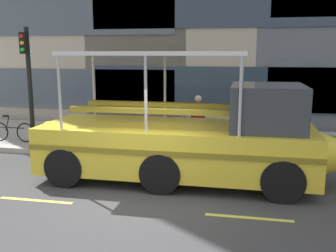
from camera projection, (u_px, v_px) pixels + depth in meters
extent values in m
plane|color=#3D3D3F|center=(144.00, 198.00, 9.00)|extent=(120.00, 120.00, 0.00)
cube|color=#A8A59E|center=(183.00, 141.00, 14.38)|extent=(32.00, 4.80, 0.18)
cube|color=#B2ADA3|center=(170.00, 159.00, 11.98)|extent=(32.00, 0.18, 0.18)
cube|color=#DBD64C|center=(36.00, 200.00, 8.83)|extent=(1.80, 0.12, 0.01)
cube|color=#DBD64C|center=(249.00, 218.00, 7.90)|extent=(1.80, 0.12, 0.01)
cube|color=#4C5660|center=(60.00, 89.00, 17.97)|extent=(10.97, 0.06, 1.85)
cube|color=#4C5660|center=(56.00, 14.00, 17.33)|extent=(10.97, 0.06, 1.85)
cube|color=#2D3D4C|center=(213.00, 89.00, 16.56)|extent=(10.74, 0.06, 1.96)
cube|color=#2D3D4C|center=(215.00, 4.00, 15.89)|extent=(10.74, 0.06, 1.96)
cylinder|color=gray|center=(208.00, 131.00, 11.93)|extent=(11.53, 0.07, 0.07)
cylinder|color=gray|center=(208.00, 143.00, 12.00)|extent=(11.53, 0.06, 0.06)
cylinder|color=gray|center=(39.00, 135.00, 13.11)|extent=(0.09, 0.09, 0.76)
cylinder|color=gray|center=(84.00, 137.00, 12.79)|extent=(0.09, 0.09, 0.76)
cylinder|color=gray|center=(132.00, 140.00, 12.48)|extent=(0.09, 0.09, 0.76)
cylinder|color=gray|center=(182.00, 142.00, 12.16)|extent=(0.09, 0.09, 0.76)
cylinder|color=gray|center=(235.00, 144.00, 11.84)|extent=(0.09, 0.09, 0.76)
cylinder|color=gray|center=(290.00, 147.00, 11.52)|extent=(0.09, 0.09, 0.76)
cylinder|color=black|center=(30.00, 86.00, 13.48)|extent=(0.16, 0.16, 4.03)
cube|color=black|center=(24.00, 43.00, 13.01)|extent=(0.24, 0.20, 0.72)
sphere|color=red|center=(21.00, 36.00, 12.87)|extent=(0.14, 0.14, 0.14)
sphere|color=gold|center=(22.00, 43.00, 12.91)|extent=(0.14, 0.14, 0.14)
sphere|color=green|center=(22.00, 50.00, 12.95)|extent=(0.14, 0.14, 0.14)
torus|color=black|center=(26.00, 133.00, 13.71)|extent=(0.70, 0.04, 0.70)
torus|color=black|center=(0.00, 131.00, 13.91)|extent=(0.70, 0.04, 0.70)
cylinder|color=black|center=(12.00, 128.00, 13.78)|extent=(0.95, 0.04, 0.04)
cylinder|color=black|center=(7.00, 124.00, 13.79)|extent=(0.19, 0.04, 0.51)
cube|color=black|center=(6.00, 116.00, 13.75)|extent=(0.20, 0.08, 0.06)
cylinder|color=#A5A5AA|center=(24.00, 119.00, 13.63)|extent=(0.03, 0.46, 0.03)
cube|color=yellow|center=(176.00, 147.00, 10.18)|extent=(7.05, 2.48, 1.20)
cylinder|color=yellow|center=(54.00, 141.00, 10.86)|extent=(0.35, 1.14, 1.14)
cube|color=olive|center=(167.00, 154.00, 8.93)|extent=(7.05, 0.04, 0.12)
cube|color=#33383D|center=(267.00, 107.00, 9.52)|extent=(1.76, 2.09, 1.09)
cube|color=silver|center=(156.00, 53.00, 9.82)|extent=(4.58, 2.28, 0.10)
cylinder|color=#B2B2B7|center=(242.00, 88.00, 10.63)|extent=(0.07, 0.07, 1.80)
cylinder|color=#B2B2B7|center=(240.00, 97.00, 8.52)|extent=(0.07, 0.07, 1.80)
cylinder|color=#B2B2B7|center=(165.00, 87.00, 11.05)|extent=(0.07, 0.07, 1.80)
cylinder|color=#B2B2B7|center=(146.00, 95.00, 8.94)|extent=(0.07, 0.07, 1.80)
cylinder|color=#B2B2B7|center=(94.00, 86.00, 11.47)|extent=(0.07, 0.07, 1.80)
cylinder|color=#B2B2B7|center=(60.00, 93.00, 9.36)|extent=(0.07, 0.07, 1.80)
cube|color=olive|center=(161.00, 105.00, 10.66)|extent=(4.21, 0.28, 0.12)
cube|color=olive|center=(151.00, 111.00, 9.51)|extent=(4.21, 0.28, 0.12)
cylinder|color=black|center=(275.00, 155.00, 10.84)|extent=(1.00, 0.28, 1.00)
cylinder|color=black|center=(283.00, 181.00, 8.64)|extent=(1.00, 0.28, 1.00)
cylinder|color=black|center=(177.00, 150.00, 11.38)|extent=(1.00, 0.28, 1.00)
cylinder|color=black|center=(160.00, 173.00, 9.18)|extent=(1.00, 0.28, 1.00)
cylinder|color=black|center=(98.00, 146.00, 11.86)|extent=(1.00, 0.28, 1.00)
cylinder|color=black|center=(65.00, 167.00, 9.66)|extent=(1.00, 0.28, 1.00)
cylinder|color=#47423D|center=(288.00, 140.00, 12.47)|extent=(0.10, 0.10, 0.75)
cylinder|color=#47423D|center=(293.00, 140.00, 12.39)|extent=(0.10, 0.10, 0.75)
cube|color=#38383D|center=(292.00, 121.00, 12.31)|extent=(0.32, 0.26, 0.53)
cylinder|color=#38383D|center=(286.00, 121.00, 12.41)|extent=(0.07, 0.07, 0.48)
cylinder|color=#38383D|center=(298.00, 122.00, 12.21)|extent=(0.07, 0.07, 0.48)
sphere|color=tan|center=(292.00, 109.00, 12.24)|extent=(0.21, 0.21, 0.21)
cylinder|color=black|center=(195.00, 133.00, 13.20)|extent=(0.11, 0.11, 0.87)
cylinder|color=black|center=(200.00, 133.00, 13.23)|extent=(0.11, 0.11, 0.87)
cube|color=maroon|center=(198.00, 112.00, 13.08)|extent=(0.37, 0.29, 0.61)
cylinder|color=maroon|center=(192.00, 113.00, 13.05)|extent=(0.08, 0.08, 0.55)
cylinder|color=maroon|center=(204.00, 113.00, 13.12)|extent=(0.08, 0.08, 0.55)
sphere|color=beige|center=(198.00, 99.00, 12.99)|extent=(0.24, 0.24, 0.24)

